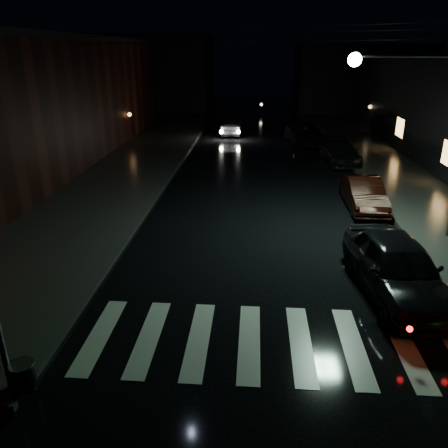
% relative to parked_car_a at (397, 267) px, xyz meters
% --- Properties ---
extents(ground, '(120.00, 120.00, 0.00)m').
position_rel_parked_car_a_xyz_m(ground, '(-6.40, -3.00, -0.83)').
color(ground, black).
rests_on(ground, ground).
extents(sidewalk_left, '(6.00, 44.00, 0.15)m').
position_rel_parked_car_a_xyz_m(sidewalk_left, '(-11.40, 11.00, -0.75)').
color(sidewalk_left, '#282826').
rests_on(sidewalk_left, ground).
extents(sidewalk_right, '(4.00, 44.00, 0.15)m').
position_rel_parked_car_a_xyz_m(sidewalk_right, '(3.60, 11.00, -0.75)').
color(sidewalk_right, '#282826').
rests_on(sidewalk_right, ground).
extents(building_far_left, '(14.00, 10.00, 8.00)m').
position_rel_parked_car_a_xyz_m(building_far_left, '(-16.40, 42.00, 3.17)').
color(building_far_left, black).
rests_on(building_far_left, ground).
extents(building_far_right, '(14.00, 10.00, 7.00)m').
position_rel_parked_car_a_xyz_m(building_far_right, '(7.60, 42.00, 2.67)').
color(building_far_right, black).
rests_on(building_far_right, ground).
extents(crosswalk, '(9.00, 3.00, 0.01)m').
position_rel_parked_car_a_xyz_m(crosswalk, '(-3.40, -2.50, -0.82)').
color(crosswalk, beige).
rests_on(crosswalk, ground).
extents(signal_pole_corner, '(0.68, 0.61, 4.20)m').
position_rel_parked_car_a_xyz_m(signal_pole_corner, '(-8.54, -4.46, 0.72)').
color(signal_pole_corner, slate).
rests_on(signal_pole_corner, ground).
extents(parked_car_a, '(2.42, 5.01, 1.65)m').
position_rel_parked_car_a_xyz_m(parked_car_a, '(0.00, 0.00, 0.00)').
color(parked_car_a, black).
rests_on(parked_car_a, ground).
extents(parked_car_b, '(1.43, 4.02, 1.32)m').
position_rel_parked_car_a_xyz_m(parked_car_b, '(0.72, 7.19, -0.17)').
color(parked_car_b, black).
rests_on(parked_car_b, ground).
extents(parked_car_c, '(2.09, 4.53, 1.28)m').
position_rel_parked_car_a_xyz_m(parked_car_c, '(1.20, 15.50, -0.18)').
color(parked_car_c, black).
rests_on(parked_car_c, ground).
extents(parked_car_d, '(2.81, 5.28, 1.41)m').
position_rel_parked_car_a_xyz_m(parked_car_d, '(-0.36, 21.25, -0.12)').
color(parked_car_d, black).
rests_on(parked_car_d, ground).
extents(oncoming_car, '(1.50, 4.29, 1.41)m').
position_rel_parked_car_a_xyz_m(oncoming_car, '(-5.90, 24.52, -0.12)').
color(oncoming_car, black).
rests_on(oncoming_car, ground).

